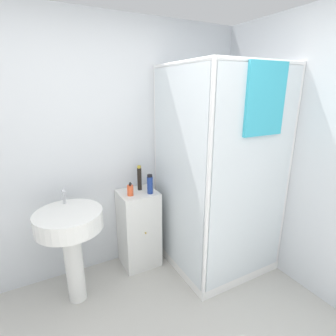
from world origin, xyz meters
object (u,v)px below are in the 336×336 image
object	(u,v)px
shampoo_bottle_blue	(150,184)
sink	(70,233)
soap_dispenser	(130,190)
shampoo_bottle_tall_black	(139,178)

from	to	relation	value
shampoo_bottle_blue	sink	bearing A→B (deg)	-171.04
sink	soap_dispenser	world-z (taller)	sink
shampoo_bottle_tall_black	sink	bearing A→B (deg)	-160.25
soap_dispenser	shampoo_bottle_blue	world-z (taller)	shampoo_bottle_blue
sink	shampoo_bottle_blue	xyz separation A→B (m)	(0.80, 0.13, 0.25)
sink	shampoo_bottle_tall_black	world-z (taller)	shampoo_bottle_tall_black
shampoo_bottle_tall_black	shampoo_bottle_blue	distance (m)	0.15
sink	shampoo_bottle_tall_black	distance (m)	0.84
shampoo_bottle_blue	shampoo_bottle_tall_black	bearing A→B (deg)	110.67
sink	soap_dispenser	bearing A→B (deg)	15.66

